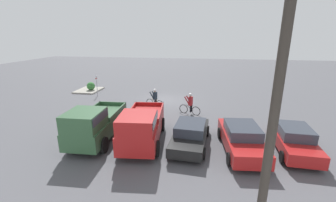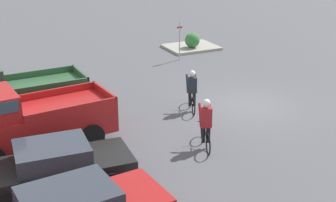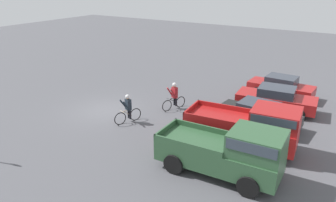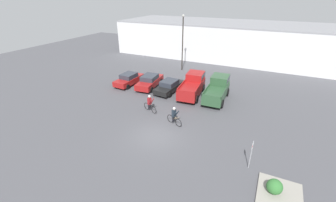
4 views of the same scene
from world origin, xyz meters
TOP-DOWN VIEW (x-y plane):
  - ground_plane at (0.00, 0.00)m, footprint 80.00×80.00m
  - sedan_0 at (-8.54, 8.63)m, footprint 2.05×4.44m
  - sedan_1 at (-5.74, 9.04)m, footprint 2.34×4.91m
  - sedan_2 at (-2.94, 8.79)m, footprint 2.23×4.67m
  - pickup_truck_0 at (-0.18, 9.22)m, footprint 2.61×5.49m
  - pickup_truck_1 at (2.64, 9.34)m, footprint 2.35×5.28m
  - cyclist_0 at (0.58, 2.32)m, footprint 1.68×0.69m
  - cyclist_1 at (-2.57, 3.51)m, footprint 1.74×0.71m
  - fire_lane_sign at (7.38, -0.62)m, footprint 0.06×0.30m
  - lamppost at (-4.71, 17.05)m, footprint 0.36×0.36m
  - curb_island at (9.33, -2.44)m, footprint 2.44×3.03m
  - shrub at (8.97, -2.31)m, footprint 0.90×0.90m

SIDE VIEW (x-z plane):
  - ground_plane at x=0.00m, z-range 0.00..0.00m
  - curb_island at x=9.33m, z-range 0.00..0.15m
  - shrub at x=8.97m, z-range 0.15..1.05m
  - sedan_2 at x=-2.94m, z-range 0.01..1.39m
  - sedan_0 at x=-8.54m, z-range 0.00..1.45m
  - sedan_1 at x=-5.74m, z-range 0.00..1.53m
  - cyclist_0 at x=0.58m, z-range -0.02..1.70m
  - cyclist_1 at x=-2.57m, z-range 0.00..1.77m
  - pickup_truck_0 at x=-0.18m, z-range 0.04..2.30m
  - pickup_truck_1 at x=2.64m, z-range 0.04..2.34m
  - fire_lane_sign at x=7.38m, z-range 0.23..2.40m
  - lamppost at x=-4.71m, z-range 0.61..8.55m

